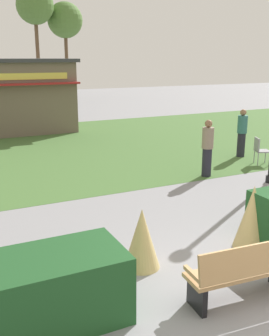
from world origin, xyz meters
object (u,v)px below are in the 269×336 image
object	(u,v)px
person_standing	(242,133)
tree_center_bg	(35,6)
cafe_chair_west	(260,149)
person_strolling	(207,148)
trash_bin	(33,288)
park_bench	(245,271)
tree_right_bg	(65,21)

from	to	relation	value
person_standing	tree_center_bg	distance (m)	22.42
cafe_chair_west	person_strolling	xyz separation A→B (m)	(-2.39, -0.38, 0.33)
tree_center_bg	person_standing	bearing A→B (deg)	-84.43
cafe_chair_west	person_standing	size ratio (longest dim) A/B	0.53
trash_bin	park_bench	bearing A→B (deg)	-19.30
person_strolling	tree_right_bg	distance (m)	24.51
tree_center_bg	person_strolling	bearing A→B (deg)	-91.18
person_standing	tree_right_bg	xyz separation A→B (m)	(0.43, 22.22, 5.38)
trash_bin	person_strolling	world-z (taller)	person_strolling
trash_bin	person_standing	xyz separation A→B (m)	(8.68, 6.04, 0.44)
park_bench	cafe_chair_west	world-z (taller)	park_bench
trash_bin	tree_center_bg	world-z (taller)	tree_center_bg
person_standing	park_bench	bearing A→B (deg)	-94.23
tree_right_bg	tree_center_bg	xyz separation A→B (m)	(-2.52, -0.79, 0.87)
person_strolling	tree_right_bg	world-z (taller)	tree_right_bg
cafe_chair_west	tree_right_bg	distance (m)	24.04
cafe_chair_west	trash_bin	bearing A→B (deg)	-149.94
park_bench	tree_right_bg	distance (m)	30.47
tree_right_bg	tree_center_bg	world-z (taller)	tree_center_bg
cafe_chair_west	tree_center_bg	world-z (taller)	tree_center_bg
person_standing	tree_center_bg	size ratio (longest dim) A/B	0.20
park_bench	tree_center_bg	xyz separation A→B (m)	(3.79, 28.45, 6.63)
park_bench	person_standing	world-z (taller)	person_standing
cafe_chair_west	tree_center_bg	bearing A→B (deg)	94.87
park_bench	trash_bin	size ratio (longest dim) A/B	2.06
park_bench	tree_center_bg	bearing A→B (deg)	82.41
cafe_chair_west	person_strolling	distance (m)	2.45
person_strolling	tree_center_bg	world-z (taller)	tree_center_bg
trash_bin	person_strolling	distance (m)	7.63
tree_right_bg	cafe_chair_west	bearing A→B (deg)	-91.47
trash_bin	tree_center_bg	distance (m)	29.03
park_bench	person_strolling	size ratio (longest dim) A/B	1.03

